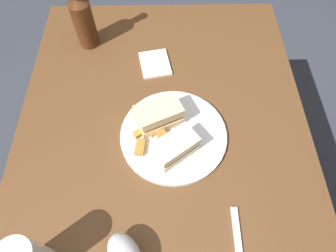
{
  "coord_description": "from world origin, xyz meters",
  "views": [
    {
      "loc": [
        -0.41,
        -0.01,
        1.44
      ],
      "look_at": [
        -0.02,
        -0.01,
        0.76
      ],
      "focal_mm": 31.29,
      "sensor_mm": 36.0,
      "label": 1
    }
  ],
  "objects_px": {
    "sandwich_half_right": "(175,147)",
    "cider_bottle": "(83,19)",
    "plate": "(173,135)",
    "sandwich_half_left": "(159,115)",
    "fork": "(238,247)",
    "napkin": "(155,64)"
  },
  "relations": [
    {
      "from": "sandwich_half_right",
      "to": "napkin",
      "type": "distance_m",
      "value": 0.32
    },
    {
      "from": "plate",
      "to": "cider_bottle",
      "type": "distance_m",
      "value": 0.46
    },
    {
      "from": "fork",
      "to": "plate",
      "type": "bearing_deg",
      "value": 26.35
    },
    {
      "from": "sandwich_half_left",
      "to": "napkin",
      "type": "bearing_deg",
      "value": 3.29
    },
    {
      "from": "cider_bottle",
      "to": "sandwich_half_right",
      "type": "bearing_deg",
      "value": -146.86
    },
    {
      "from": "cider_bottle",
      "to": "napkin",
      "type": "bearing_deg",
      "value": -114.86
    },
    {
      "from": "sandwich_half_right",
      "to": "cider_bottle",
      "type": "bearing_deg",
      "value": 33.14
    },
    {
      "from": "napkin",
      "to": "fork",
      "type": "bearing_deg",
      "value": -160.99
    },
    {
      "from": "sandwich_half_left",
      "to": "fork",
      "type": "xyz_separation_m",
      "value": [
        -0.33,
        -0.18,
        -0.04
      ]
    },
    {
      "from": "sandwich_half_left",
      "to": "sandwich_half_right",
      "type": "relative_size",
      "value": 1.05
    },
    {
      "from": "napkin",
      "to": "fork",
      "type": "xyz_separation_m",
      "value": [
        -0.55,
        -0.19,
        -0.0
      ]
    },
    {
      "from": "napkin",
      "to": "plate",
      "type": "bearing_deg",
      "value": -168.86
    },
    {
      "from": "sandwich_half_left",
      "to": "fork",
      "type": "distance_m",
      "value": 0.37
    },
    {
      "from": "sandwich_half_right",
      "to": "cider_bottle",
      "type": "height_order",
      "value": "cider_bottle"
    },
    {
      "from": "sandwich_half_right",
      "to": "napkin",
      "type": "xyz_separation_m",
      "value": [
        0.32,
        0.05,
        -0.04
      ]
    },
    {
      "from": "sandwich_half_left",
      "to": "napkin",
      "type": "relative_size",
      "value": 1.25
    },
    {
      "from": "plate",
      "to": "sandwich_half_left",
      "type": "xyz_separation_m",
      "value": [
        0.04,
        0.04,
        0.04
      ]
    },
    {
      "from": "plate",
      "to": "napkin",
      "type": "relative_size",
      "value": 2.63
    },
    {
      "from": "fork",
      "to": "cider_bottle",
      "type": "bearing_deg",
      "value": 32.86
    },
    {
      "from": "cider_bottle",
      "to": "fork",
      "type": "bearing_deg",
      "value": -147.89
    },
    {
      "from": "sandwich_half_right",
      "to": "plate",
      "type": "bearing_deg",
      "value": 2.22
    },
    {
      "from": "sandwich_half_left",
      "to": "napkin",
      "type": "distance_m",
      "value": 0.23
    }
  ]
}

